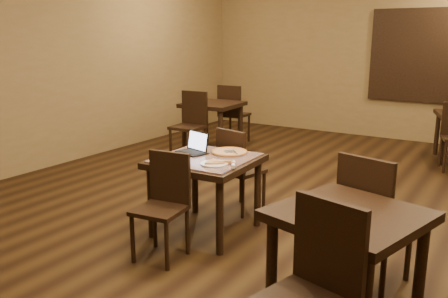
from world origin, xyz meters
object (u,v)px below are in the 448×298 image
Objects in this scene: tiled_table at (206,167)px; other_table_b_chair_near at (191,121)px; chair_main_near at (164,199)px; other_table_c at (348,231)px; other_table_c_chair_near at (315,284)px; other_table_c_chair_far at (370,213)px; other_table_b at (213,111)px; chair_main_far at (237,166)px; pizza_pan at (229,153)px; other_table_b_chair_far at (232,111)px; laptop at (195,147)px.

tiled_table is 0.91× the size of other_table_b_chair_near.
other_table_c is (1.68, -0.17, 0.15)m from chair_main_near.
other_table_c_chair_near is 1.23m from other_table_c_chair_far.
chair_main_near reaches higher than other_table_b.
chair_main_far reaches higher than chair_main_near.
chair_main_near is 1.87m from other_table_c_chair_near.
other_table_b is (-1.85, 2.88, 0.02)m from tiled_table.
pizza_pan is 0.34× the size of other_table_c_chair_far.
other_table_b_chair_far reaches higher than other_table_c_chair_near.
other_table_c_chair_near is at bearing -46.28° from pizza_pan.
other_table_c_chair_far is at bearing 106.70° from other_table_c.
laptop is at bearing 156.12° from other_table_c_chair_near.
other_table_b_chair_near reaches higher than tiled_table.
other_table_b_chair_near is at bearing 126.61° from tiled_table.
other_table_c_chair_far is (1.65, 0.44, 0.07)m from chair_main_near.
other_table_c is at bearing -12.96° from chair_main_near.
other_table_b_chair_far reaches higher than pizza_pan.
other_table_c is at bearing -49.30° from other_table_b.
other_table_b_chair_far is 1.00× the size of other_table_c_chair_near.
other_table_b is (-1.97, 2.64, -0.09)m from pizza_pan.
other_table_b reaches higher than pizza_pan.
other_table_c is (3.51, -4.28, 0.08)m from other_table_b_chair_far.
pizza_pan is (0.14, -0.38, 0.24)m from chair_main_far.
other_table_c_chair_far reaches higher than tiled_table.
other_table_c is (1.67, -0.79, 0.01)m from tiled_table.
laptop is 2.42m from other_table_c_chair_near.
other_table_c_chair_far is at bearing -8.71° from tiled_table.
other_table_b_chair_far is at bearing 143.86° from other_table_c.
tiled_table is 2.93m from other_table_b_chair_near.
other_table_b_chair_far is (-1.96, 3.26, -0.17)m from pizza_pan.
other_table_c_chair_far is at bearing -38.02° from other_table_b_chair_near.
chair_main_far is at bearing 144.73° from other_table_c_chair_near.
other_table_b is 5.08m from other_table_c.
other_table_c is at bearing -44.04° from other_table_b_chair_near.
other_table_b_chair_near is 1.00× the size of other_table_b_chair_far.
other_table_b_chair_near is at bearing 142.10° from laptop.
other_table_c_chair_far is at bearing 130.47° from other_table_b_chair_far.
pizza_pan is 0.34× the size of other_table_b_chair_far.
other_table_b_chair_near is at bearing 153.54° from other_table_c.
chair_main_near is 3.43m from other_table_b_chair_near.
other_table_b_chair_near is (-1.83, 1.65, 0.07)m from chair_main_far.
pizza_pan is at bearing 74.21° from chair_main_near.
chair_main_far reaches higher than pizza_pan.
other_table_b is at bearing 86.50° from other_table_b_chair_near.
other_table_c_chair_far is at bearing -44.27° from other_table_b.
other_table_c_chair_near is at bearing -42.27° from tiled_table.
other_table_b_chair_far reaches higher than chair_main_far.
other_table_b_chair_far is at bearing 86.50° from other_table_b_chair_near.
laptop is at bearing 151.44° from tiled_table.
chair_main_far is 0.89× the size of other_table_b_chair_near.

